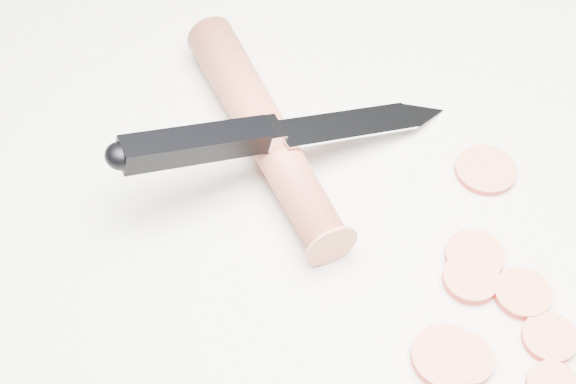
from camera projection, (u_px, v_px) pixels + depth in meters
ground at (409, 233)px, 0.50m from camera, size 2.40×2.40×0.00m
carrot at (264, 130)px, 0.52m from camera, size 0.08×0.20×0.03m
carrot_slice_0 at (446, 357)px, 0.44m from camera, size 0.04×0.04×0.01m
carrot_slice_1 at (549, 338)px, 0.45m from camera, size 0.03×0.03×0.01m
carrot_slice_2 at (471, 279)px, 0.47m from camera, size 0.03×0.03×0.01m
carrot_slice_4 at (486, 170)px, 0.52m from camera, size 0.04×0.04×0.01m
carrot_slice_5 at (475, 256)px, 0.48m from camera, size 0.04×0.04×0.01m
carrot_slice_7 at (465, 359)px, 0.44m from camera, size 0.03×0.03×0.01m
carrot_slice_8 at (522, 294)px, 0.47m from camera, size 0.03×0.03×0.01m
kitchen_knife at (291, 127)px, 0.50m from camera, size 0.23×0.08×0.07m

